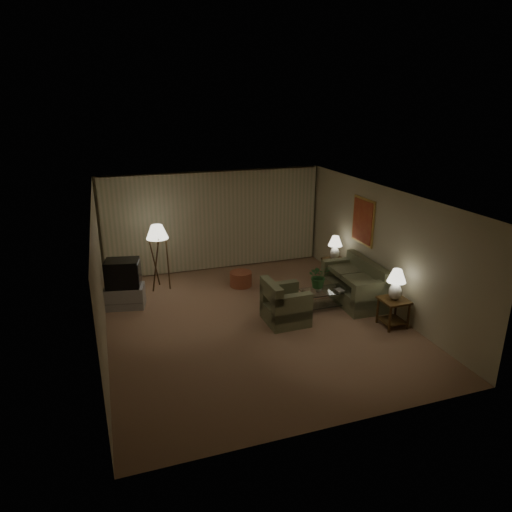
{
  "coord_description": "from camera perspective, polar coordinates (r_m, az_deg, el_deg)",
  "views": [
    {
      "loc": [
        -2.75,
        -8.27,
        4.48
      ],
      "look_at": [
        0.24,
        0.6,
        1.25
      ],
      "focal_mm": 32.0,
      "sensor_mm": 36.0,
      "label": 1
    }
  ],
  "objects": [
    {
      "name": "room_shell",
      "position": [
        10.53,
        -2.68,
        3.99
      ],
      "size": [
        6.04,
        7.02,
        2.72
      ],
      "color": "#BEB692",
      "rests_on": "ground"
    },
    {
      "name": "flowers",
      "position": [
        10.13,
        7.89,
        -2.18
      ],
      "size": [
        0.55,
        0.5,
        0.53
      ],
      "primitive_type": "imported",
      "rotation": [
        0.0,
        0.0,
        -0.2
      ],
      "color": "#316F33",
      "rests_on": "vase"
    },
    {
      "name": "ottoman",
      "position": [
        11.51,
        -1.92,
        -2.87
      ],
      "size": [
        0.58,
        0.58,
        0.37
      ],
      "primitive_type": "cylinder",
      "rotation": [
        0.0,
        0.0,
        -0.05
      ],
      "color": "#B45D3D",
      "rests_on": "ground"
    },
    {
      "name": "tv_cabinet",
      "position": [
        10.76,
        -16.06,
        -4.88
      ],
      "size": [
        1.07,
        0.87,
        0.5
      ],
      "primitive_type": "cube",
      "rotation": [
        0.0,
        0.0,
        -0.2
      ],
      "color": "#A1A1A3",
      "rests_on": "ground"
    },
    {
      "name": "table_lamp_far",
      "position": [
        11.7,
        9.86,
        1.28
      ],
      "size": [
        0.36,
        0.36,
        0.62
      ],
      "color": "white",
      "rests_on": "side_table_far"
    },
    {
      "name": "armchair",
      "position": [
        9.65,
        3.72,
        -6.2
      ],
      "size": [
        0.92,
        0.88,
        0.74
      ],
      "rotation": [
        0.0,
        0.0,
        1.59
      ],
      "color": "#6D7250",
      "rests_on": "ground"
    },
    {
      "name": "crt_tv",
      "position": [
        10.56,
        -16.33,
        -2.09
      ],
      "size": [
        0.93,
        0.8,
        0.62
      ],
      "primitive_type": "cube",
      "rotation": [
        0.0,
        0.0,
        -0.2
      ],
      "color": "black",
      "rests_on": "tv_cabinet"
    },
    {
      "name": "coffee_table",
      "position": [
        10.41,
        8.49,
        -5.0
      ],
      "size": [
        1.01,
        0.55,
        0.41
      ],
      "color": "silver",
      "rests_on": "ground"
    },
    {
      "name": "table_lamp_near",
      "position": [
        9.63,
        17.13,
        -3.1
      ],
      "size": [
        0.38,
        0.38,
        0.66
      ],
      "color": "white",
      "rests_on": "side_table_near"
    },
    {
      "name": "side_table_far",
      "position": [
        11.88,
        9.71,
        -1.29
      ],
      "size": [
        0.54,
        0.45,
        0.6
      ],
      "color": "#35210E",
      "rests_on": "ground"
    },
    {
      "name": "sofa",
      "position": [
        10.81,
        12.09,
        -3.66
      ],
      "size": [
        1.78,
        0.96,
        0.77
      ],
      "rotation": [
        0.0,
        0.0,
        -1.6
      ],
      "color": "#6D7250",
      "rests_on": "ground"
    },
    {
      "name": "vase",
      "position": [
        10.26,
        7.8,
        -3.99
      ],
      "size": [
        0.17,
        0.17,
        0.16
      ],
      "primitive_type": "imported",
      "rotation": [
        0.0,
        0.0,
        0.12
      ],
      "color": "silver",
      "rests_on": "coffee_table"
    },
    {
      "name": "floor_lamp",
      "position": [
        11.36,
        -12.06,
        0.01
      ],
      "size": [
        0.53,
        0.53,
        1.63
      ],
      "color": "#35210E",
      "rests_on": "ground"
    },
    {
      "name": "side_table_near",
      "position": [
        9.85,
        16.81,
        -6.21
      ],
      "size": [
        0.54,
        0.54,
        0.6
      ],
      "color": "#35210E",
      "rests_on": "ground"
    },
    {
      "name": "ground",
      "position": [
        9.8,
        -0.2,
        -8.14
      ],
      "size": [
        7.0,
        7.0,
        0.0
      ],
      "primitive_type": "plane",
      "color": "#8E654E",
      "rests_on": "ground"
    },
    {
      "name": "book",
      "position": [
        10.38,
        10.02,
        -4.27
      ],
      "size": [
        0.18,
        0.23,
        0.02
      ],
      "primitive_type": "imported",
      "rotation": [
        0.0,
        0.0,
        0.08
      ],
      "color": "olive",
      "rests_on": "coffee_table"
    }
  ]
}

